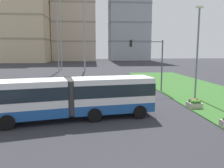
{
  "coord_description": "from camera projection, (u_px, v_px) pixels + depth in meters",
  "views": [
    {
      "loc": [
        -1.98,
        -5.24,
        5.07
      ],
      "look_at": [
        -0.12,
        14.14,
        2.2
      ],
      "focal_mm": 37.1,
      "sensor_mm": 36.0,
      "label": 1
    }
  ],
  "objects": [
    {
      "name": "apartment_tower_west",
      "position": [
        21.0,
        18.0,
        94.81
      ],
      "size": [
        21.62,
        17.9,
        36.12
      ],
      "color": "beige",
      "rests_on": "ground"
    },
    {
      "name": "transmission_pylon",
      "position": [
        71.0,
        6.0,
        55.0
      ],
      "size": [
        9.0,
        6.24,
        28.11
      ],
      "color": "gray",
      "rests_on": "ground"
    },
    {
      "name": "apartment_tower_westcentre",
      "position": [
        74.0,
        5.0,
        108.58
      ],
      "size": [
        20.0,
        15.17,
        51.55
      ],
      "color": "#C6B299",
      "rests_on": "ground"
    },
    {
      "name": "flower_planter_4",
      "position": [
        196.0,
        104.0,
        20.02
      ],
      "size": [
        1.1,
        0.56,
        0.74
      ],
      "color": "#B7AD9E",
      "rests_on": "grass_median"
    },
    {
      "name": "traffic_light_far_right",
      "position": [
        151.0,
        57.0,
        27.64
      ],
      "size": [
        4.22,
        0.28,
        6.24
      ],
      "color": "#474C51",
      "rests_on": "ground"
    },
    {
      "name": "streetlight_median",
      "position": [
        197.0,
        49.0,
        23.61
      ],
      "size": [
        0.7,
        0.28,
        9.41
      ],
      "color": "slate",
      "rests_on": "ground"
    },
    {
      "name": "apartment_tower_centre",
      "position": [
        129.0,
        6.0,
        114.03
      ],
      "size": [
        19.55,
        15.89,
        52.84
      ],
      "color": "#9EA3AD",
      "rests_on": "ground"
    },
    {
      "name": "articulated_bus",
      "position": [
        75.0,
        97.0,
        17.0
      ],
      "size": [
        12.07,
        4.67,
        3.0
      ],
      "color": "white",
      "rests_on": "ground"
    },
    {
      "name": "flower_planter_5",
      "position": [
        193.0,
        103.0,
        20.54
      ],
      "size": [
        1.1,
        0.56,
        0.74
      ],
      "color": "#B7AD9E",
      "rests_on": "grass_median"
    }
  ]
}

